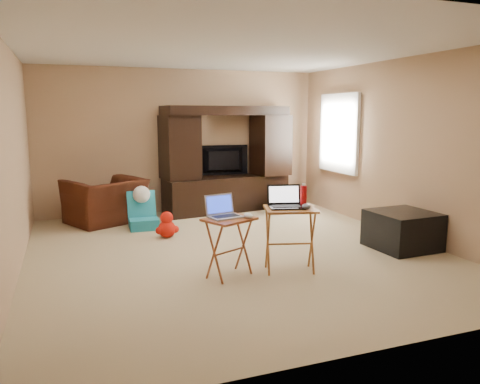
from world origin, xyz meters
name	(u,v)px	position (x,y,z in m)	size (l,w,h in m)	color
floor	(235,251)	(0.00, 0.00, 0.00)	(5.50, 5.50, 0.00)	beige
ceiling	(234,48)	(0.00, 0.00, 2.50)	(5.50, 5.50, 0.00)	silver
wall_back	(182,141)	(0.00, 2.75, 1.25)	(5.00, 5.00, 0.00)	tan
wall_front	(369,185)	(0.00, -2.75, 1.25)	(5.00, 5.00, 0.00)	tan
wall_left	(10,161)	(-2.50, 0.00, 1.25)	(5.50, 5.50, 0.00)	tan
wall_right	(400,148)	(2.50, 0.00, 1.25)	(5.50, 5.50, 0.00)	tan
window_pane	(340,133)	(2.48, 1.55, 1.40)	(1.20, 1.20, 0.00)	white
window_frame	(339,133)	(2.46, 1.55, 1.40)	(0.06, 1.14, 1.34)	white
entertainment_center	(227,159)	(0.73, 2.44, 0.93)	(2.28, 0.57, 1.86)	black
television	(224,160)	(0.73, 2.60, 0.89)	(0.95, 0.12, 0.54)	black
recliner	(105,201)	(-1.40, 2.20, 0.35)	(1.09, 0.95, 0.71)	#41180E
child_rocker	(143,210)	(-0.90, 1.60, 0.28)	(0.43, 0.49, 0.57)	teal
plush_toy	(167,224)	(-0.67, 0.97, 0.19)	(0.34, 0.29, 0.38)	red
push_toy	(287,200)	(1.69, 1.94, 0.22)	(0.59, 0.42, 0.44)	blue
ottoman	(402,230)	(2.09, -0.63, 0.24)	(0.75, 0.75, 0.48)	black
tray_table_left	(229,247)	(-0.36, -0.85, 0.32)	(0.49, 0.40, 0.64)	#9D4E26
tray_table_right	(290,240)	(0.32, -0.92, 0.36)	(0.55, 0.44, 0.72)	#AD6D2A
laptop_left	(226,207)	(-0.39, -0.82, 0.76)	(0.34, 0.28, 0.24)	#A7A7AB
laptop_right	(287,197)	(0.28, -0.90, 0.84)	(0.38, 0.31, 0.24)	black
mouse_left	(248,216)	(-0.17, -0.92, 0.67)	(0.08, 0.13, 0.05)	silver
mouse_right	(306,206)	(0.45, -1.04, 0.75)	(0.09, 0.15, 0.06)	#47484C
water_bottle	(304,196)	(0.52, -0.84, 0.83)	(0.07, 0.07, 0.22)	red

